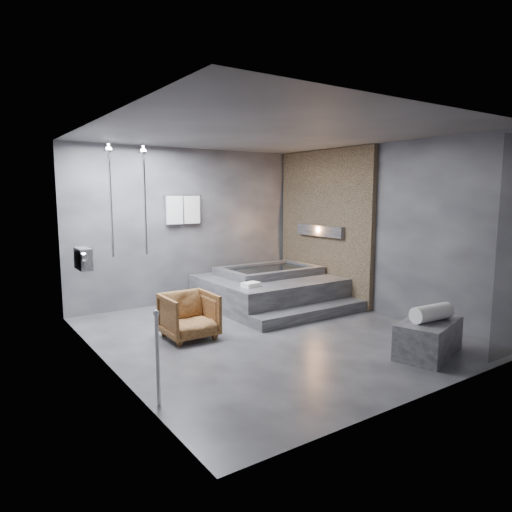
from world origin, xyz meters
TOP-DOWN VIEW (x-y plane):
  - room at (0.40, 0.24)m, footprint 5.00×5.04m
  - tub_deck at (1.05, 1.45)m, footprint 2.20×2.00m
  - tub_step at (1.05, 0.27)m, footprint 2.20×0.36m
  - concrete_bench at (1.14, -1.81)m, footprint 1.10×0.80m
  - driftwood_chair at (-1.01, 0.48)m, footprint 0.69×0.71m
  - rolled_towel at (1.15, -1.83)m, footprint 0.59×0.25m
  - deck_towel at (0.30, 0.90)m, footprint 0.30×0.23m

SIDE VIEW (x-z plane):
  - tub_step at x=1.05m, z-range 0.00..0.18m
  - concrete_bench at x=1.14m, z-range 0.00..0.44m
  - tub_deck at x=1.05m, z-range 0.00..0.50m
  - driftwood_chair at x=-1.01m, z-range 0.00..0.64m
  - deck_towel at x=0.30m, z-range 0.50..0.57m
  - rolled_towel at x=1.15m, z-range 0.44..0.65m
  - room at x=0.40m, z-range 0.32..3.14m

